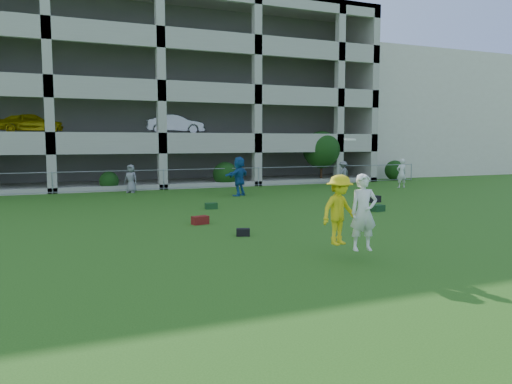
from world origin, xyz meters
name	(u,v)px	position (x,y,z in m)	size (l,w,h in m)	color
ground	(343,262)	(0.00, 0.00, 0.00)	(100.00, 100.00, 0.00)	#235114
stucco_building	(390,117)	(23.00, 28.00, 5.00)	(16.00, 14.00, 10.00)	beige
bystander_c	(131,179)	(-2.03, 17.99, 0.77)	(0.75, 0.49, 1.54)	gray
bystander_d	(239,176)	(2.89, 14.27, 1.01)	(1.88, 0.60, 2.02)	#205493
bystander_e	(401,173)	(13.52, 14.58, 0.88)	(0.64, 0.42, 1.76)	silver
bystander_f	(343,173)	(11.23, 17.45, 0.77)	(1.00, 0.58, 1.55)	slate
bag_red_a	(200,220)	(-1.53, 6.44, 0.14)	(0.55, 0.30, 0.28)	#5C160F
bag_black_b	(243,232)	(-0.96, 3.93, 0.11)	(0.40, 0.25, 0.22)	black
bag_green_c	(378,208)	(5.95, 6.68, 0.13)	(0.50, 0.35, 0.26)	#12321E
crate_d	(363,207)	(5.46, 6.99, 0.15)	(0.35, 0.35, 0.30)	black
bag_black_e	(374,199)	(7.62, 9.22, 0.15)	(0.60, 0.30, 0.30)	black
bag_green_g	(211,206)	(-0.01, 9.99, 0.12)	(0.50, 0.30, 0.25)	#143917
frisbee_contest	(347,211)	(0.21, 0.18, 1.18)	(1.49, 0.93, 2.63)	yellow
parking_garage	(136,97)	(-0.01, 27.70, 6.01)	(30.00, 14.00, 12.00)	#9E998C
fence	(164,179)	(0.00, 19.00, 0.61)	(36.06, 0.06, 1.20)	gray
shrub_row	(233,162)	(4.59, 19.70, 1.51)	(34.38, 2.52, 3.50)	#163D11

